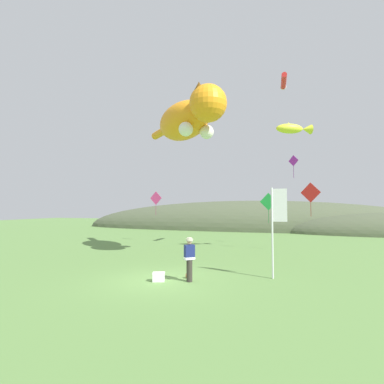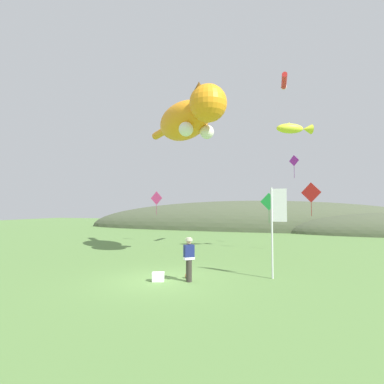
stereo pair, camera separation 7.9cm
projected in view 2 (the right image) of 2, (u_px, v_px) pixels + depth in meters
name	position (u px, v px, depth m)	size (l,w,h in m)	color
ground_plane	(162.00, 280.00, 12.30)	(120.00, 120.00, 0.00)	#5B8442
distant_hill_ridge	(272.00, 230.00, 39.86)	(55.28, 13.71, 7.91)	#4C563D
festival_attendant	(189.00, 258.00, 12.13)	(0.49, 0.47, 1.77)	#332D28
kite_spool	(187.00, 276.00, 12.68)	(0.14, 0.20, 0.20)	olive
picnic_cooler	(158.00, 277.00, 12.15)	(0.57, 0.47, 0.36)	white
festival_banner_pole	(276.00, 219.00, 12.68)	(0.66, 0.08, 3.85)	silver
kite_giant_cat	(188.00, 119.00, 19.18)	(7.27, 7.03, 2.85)	orange
kite_fish_windsock	(294.00, 129.00, 19.81)	(2.49, 1.67, 0.75)	yellow
kite_tube_streamer	(284.00, 81.00, 21.07)	(0.50, 2.21, 0.44)	red
kite_diamond_violet	(294.00, 161.00, 22.80)	(0.72, 0.49, 1.76)	purple
kite_diamond_red	(311.00, 193.00, 19.88)	(1.23, 0.58, 2.25)	red
kite_diamond_pink	(157.00, 198.00, 26.50)	(1.19, 0.21, 2.11)	#E53F8C
kite_diamond_green	(269.00, 202.00, 21.44)	(1.23, 0.33, 2.17)	green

